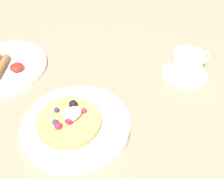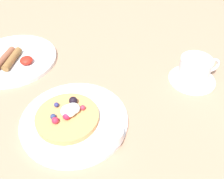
# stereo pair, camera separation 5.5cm
# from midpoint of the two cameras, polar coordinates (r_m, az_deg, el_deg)

# --- Properties ---
(ground_plane) EXTENTS (2.02, 1.53, 0.03)m
(ground_plane) POSITION_cam_midpoint_polar(r_m,az_deg,el_deg) (0.64, 0.98, -4.90)
(ground_plane) COLOR #A0775E
(pancake_plate) EXTENTS (0.25, 0.25, 0.01)m
(pancake_plate) POSITION_cam_midpoint_polar(r_m,az_deg,el_deg) (0.60, -6.31, -7.16)
(pancake_plate) COLOR white
(pancake_plate) RESTS_ON ground_plane
(pancake_with_berries) EXTENTS (0.15, 0.15, 0.04)m
(pancake_with_berries) POSITION_cam_midpoint_polar(r_m,az_deg,el_deg) (0.59, -7.79, -6.11)
(pancake_with_berries) COLOR tan
(pancake_with_berries) RESTS_ON pancake_plate
(syrup_ramekin) EXTENTS (0.06, 0.06, 0.03)m
(syrup_ramekin) POSITION_cam_midpoint_polar(r_m,az_deg,el_deg) (0.55, 2.25, -10.25)
(syrup_ramekin) COLOR white
(syrup_ramekin) RESTS_ON pancake_plate
(breakfast_plate) EXTENTS (0.26, 0.26, 0.01)m
(breakfast_plate) POSITION_cam_midpoint_polar(r_m,az_deg,el_deg) (0.82, -20.12, 6.46)
(breakfast_plate) COLOR white
(breakfast_plate) RESTS_ON ground_plane
(fried_breakfast) EXTENTS (0.16, 0.10, 0.02)m
(fried_breakfast) POSITION_cam_midpoint_polar(r_m,az_deg,el_deg) (0.80, -20.92, 6.49)
(fried_breakfast) COLOR brown
(fried_breakfast) RESTS_ON breakfast_plate
(coffee_saucer) EXTENTS (0.13, 0.13, 0.01)m
(coffee_saucer) POSITION_cam_midpoint_polar(r_m,az_deg,el_deg) (0.75, 19.51, 2.17)
(coffee_saucer) COLOR white
(coffee_saucer) RESTS_ON ground_plane
(coffee_cup) EXTENTS (0.12, 0.09, 0.06)m
(coffee_cup) POSITION_cam_midpoint_polar(r_m,az_deg,el_deg) (0.73, 20.29, 4.39)
(coffee_cup) COLOR white
(coffee_cup) RESTS_ON coffee_saucer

